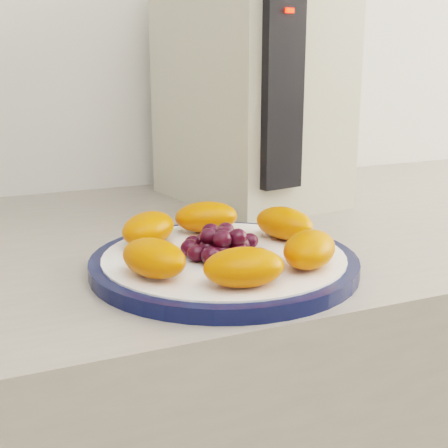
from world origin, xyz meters
name	(u,v)px	position (x,y,z in m)	size (l,w,h in m)	color
plate_rim	(224,264)	(0.01, 1.04, 0.91)	(0.28, 0.28, 0.01)	#091033
plate_face	(224,263)	(0.01, 1.04, 0.91)	(0.25, 0.25, 0.02)	white
appliance_body	(249,89)	(0.17, 1.33, 1.07)	(0.19, 0.27, 0.33)	#B7B39B
appliance_panel	(282,91)	(0.15, 1.19, 1.07)	(0.06, 0.02, 0.25)	black
appliance_led	(289,10)	(0.15, 1.18, 1.17)	(0.01, 0.01, 0.01)	#FF0C05
fruit_plate	(225,241)	(0.01, 1.04, 0.93)	(0.24, 0.24, 0.04)	#D14400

